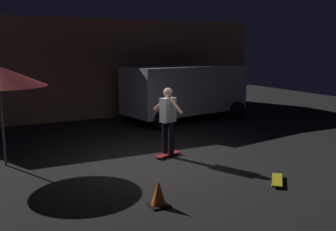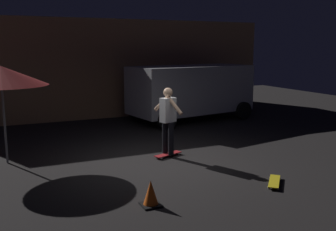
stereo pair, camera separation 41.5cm
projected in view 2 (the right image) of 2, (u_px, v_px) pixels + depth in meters
The scene contains 8 objects.
ground_plane at pixel (160, 162), 9.19m from camera, with size 28.00×28.00×0.00m, color black.
low_building at pixel (106, 67), 16.45m from camera, with size 12.53×3.88×3.76m.
parked_van at pixel (191, 89), 14.27m from camera, with size 4.85×2.86×2.03m.
patio_umbrella at pixel (1, 76), 8.74m from camera, with size 2.10×2.10×2.30m.
skateboard_ridden at pixel (168, 154), 9.64m from camera, with size 0.80×0.44×0.07m.
skateboard_spare at pixel (274, 182), 7.70m from camera, with size 0.68×0.71×0.07m.
skater at pixel (168, 116), 9.47m from camera, with size 0.43×0.96×1.67m.
traffic_cone at pixel (151, 194), 6.64m from camera, with size 0.34×0.34×0.46m.
Camera 2 is at (-3.45, -8.15, 2.73)m, focal length 40.94 mm.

